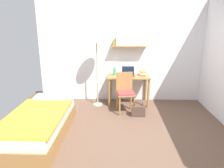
% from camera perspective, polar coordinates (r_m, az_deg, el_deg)
% --- Properties ---
extents(ground_plane, '(5.28, 5.28, 0.00)m').
position_cam_1_polar(ground_plane, '(3.83, 3.79, -14.50)').
color(ground_plane, brown).
extents(wall_back, '(4.40, 0.27, 2.60)m').
position_cam_1_polar(wall_back, '(5.37, 3.31, 9.04)').
color(wall_back, white).
rests_on(wall_back, ground_plane).
extents(bed, '(0.92, 1.88, 0.54)m').
position_cam_1_polar(bed, '(3.95, -19.47, -10.49)').
color(bed, '#9E703D').
rests_on(bed, ground_plane).
extents(desk, '(1.05, 0.59, 0.74)m').
position_cam_1_polar(desk, '(5.18, 4.60, 0.89)').
color(desk, '#9E703D').
rests_on(desk, ground_plane).
extents(desk_chair, '(0.46, 0.46, 0.91)m').
position_cam_1_polar(desk_chair, '(4.71, 3.66, -1.87)').
color(desk_chair, '#9E703D').
rests_on(desk_chair, ground_plane).
extents(standing_lamp, '(0.41, 0.41, 1.79)m').
position_cam_1_polar(standing_lamp, '(4.90, -4.32, 11.70)').
color(standing_lamp, '#B2A893').
rests_on(standing_lamp, ground_plane).
extents(laptop, '(0.32, 0.23, 0.22)m').
position_cam_1_polar(laptop, '(5.15, 4.47, 2.98)').
color(laptop, '#2D2D33').
rests_on(laptop, desk).
extents(water_bottle, '(0.07, 0.07, 0.20)m').
position_cam_1_polar(water_bottle, '(5.15, 0.74, 3.50)').
color(water_bottle, '#42A87F').
rests_on(water_bottle, desk).
extents(book_stack, '(0.18, 0.24, 0.11)m').
position_cam_1_polar(book_stack, '(5.21, 8.51, 2.94)').
color(book_stack, '#D13D38').
rests_on(book_stack, desk).
extents(handbag, '(0.30, 0.11, 0.39)m').
position_cam_1_polar(handbag, '(4.60, 7.30, -7.35)').
color(handbag, '#4C382D').
rests_on(handbag, ground_plane).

